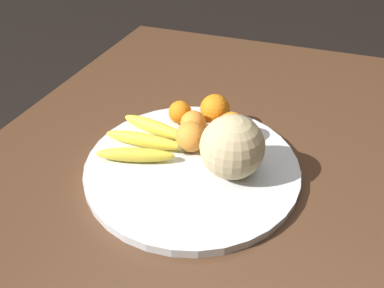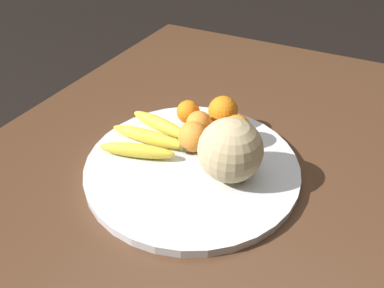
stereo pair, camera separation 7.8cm
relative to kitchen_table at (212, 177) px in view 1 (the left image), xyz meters
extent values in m
cube|color=#4C301E|center=(0.00, 0.00, 0.06)|extent=(1.38, 1.06, 0.04)
cube|color=#4C301E|center=(0.61, -0.44, -0.29)|extent=(0.07, 0.07, 0.66)
cube|color=#4C301E|center=(0.61, 0.44, -0.29)|extent=(0.07, 0.07, 0.66)
cylinder|color=silver|center=(-0.08, 0.02, 0.09)|extent=(0.46, 0.46, 0.02)
torus|color=navy|center=(-0.08, 0.02, 0.10)|extent=(0.46, 0.46, 0.01)
sphere|color=tan|center=(-0.08, -0.06, 0.17)|extent=(0.13, 0.13, 0.13)
sphere|color=brown|center=(-0.06, 0.05, 0.12)|extent=(0.02, 0.02, 0.02)
ellipsoid|color=yellow|center=(-0.01, 0.14, 0.12)|extent=(0.06, 0.18, 0.03)
ellipsoid|color=yellow|center=(-0.06, 0.14, 0.12)|extent=(0.04, 0.19, 0.03)
ellipsoid|color=yellow|center=(-0.12, 0.14, 0.12)|extent=(0.08, 0.17, 0.03)
sphere|color=orange|center=(0.06, 0.10, 0.13)|extent=(0.06, 0.06, 0.06)
sphere|color=orange|center=(0.02, 0.06, 0.13)|extent=(0.06, 0.06, 0.06)
sphere|color=orange|center=(0.03, -0.03, 0.14)|extent=(0.07, 0.07, 0.07)
sphere|color=orange|center=(-0.04, 0.04, 0.14)|extent=(0.07, 0.07, 0.07)
sphere|color=orange|center=(0.09, 0.02, 0.14)|extent=(0.07, 0.07, 0.07)
cube|color=white|center=(0.02, 0.03, 0.10)|extent=(0.08, 0.05, 0.00)
camera|label=1|loc=(-0.66, -0.19, 0.62)|focal=35.00mm
camera|label=2|loc=(-0.63, -0.26, 0.62)|focal=35.00mm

